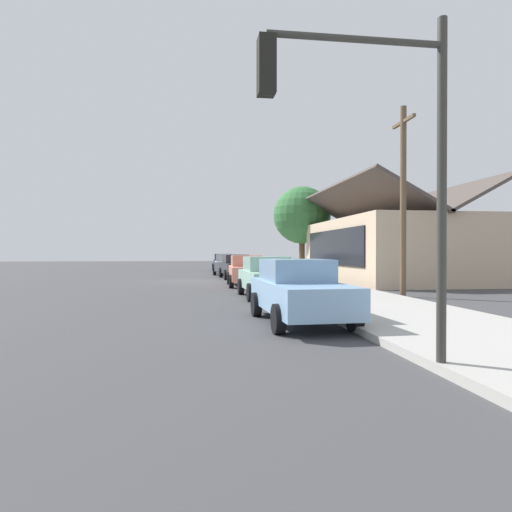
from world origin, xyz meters
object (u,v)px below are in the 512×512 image
(car_charcoal, at_px, (236,266))
(utility_pole_wooden, at_px, (403,197))
(car_navy, at_px, (223,262))
(car_seafoam, at_px, (268,276))
(shade_tree, at_px, (302,215))
(car_skyblue, at_px, (299,290))
(traffic_light_main, at_px, (373,133))
(car_silver, at_px, (227,264))
(fire_hydrant_red, at_px, (247,268))
(car_coral, at_px, (246,270))

(car_charcoal, distance_m, utility_pole_wooden, 14.63)
(car_navy, xyz_separation_m, utility_pole_wooden, (25.67, 5.39, 3.11))
(car_seafoam, relative_size, shade_tree, 0.65)
(car_charcoal, height_order, car_skyblue, same)
(car_charcoal, height_order, traffic_light_main, traffic_light_main)
(car_navy, xyz_separation_m, traffic_light_main, (36.34, -0.26, 2.68))
(car_silver, xyz_separation_m, traffic_light_main, (29.75, -0.11, 2.67))
(car_skyblue, bearing_deg, utility_pole_wooden, 133.93)
(car_silver, height_order, fire_hydrant_red, car_silver)
(car_skyblue, distance_m, traffic_light_main, 5.61)
(car_silver, xyz_separation_m, car_skyblue, (24.82, -0.01, -0.00))
(car_silver, relative_size, fire_hydrant_red, 6.79)
(car_charcoal, relative_size, car_seafoam, 1.09)
(car_coral, height_order, car_skyblue, same)
(car_seafoam, relative_size, car_skyblue, 0.99)
(traffic_light_main, relative_size, utility_pole_wooden, 0.69)
(fire_hydrant_red, bearing_deg, car_seafoam, -4.18)
(car_silver, xyz_separation_m, car_seafoam, (18.42, 0.25, -0.00))
(car_silver, bearing_deg, car_navy, -177.93)
(car_silver, relative_size, car_coral, 1.08)
(traffic_light_main, bearing_deg, utility_pole_wooden, 152.04)
(car_seafoam, distance_m, fire_hydrant_red, 17.89)
(traffic_light_main, bearing_deg, fire_hydrant_red, 176.75)
(car_coral, bearing_deg, car_skyblue, 1.69)
(utility_pole_wooden, height_order, fire_hydrant_red, utility_pole_wooden)
(car_charcoal, height_order, car_coral, same)
(shade_tree, relative_size, traffic_light_main, 1.32)
(car_silver, distance_m, traffic_light_main, 29.87)
(traffic_light_main, height_order, fire_hydrant_red, traffic_light_main)
(car_charcoal, relative_size, shade_tree, 0.71)
(car_skyblue, relative_size, traffic_light_main, 0.87)
(car_silver, relative_size, traffic_light_main, 0.93)
(car_navy, height_order, car_seafoam, same)
(car_navy, height_order, car_skyblue, same)
(car_coral, relative_size, traffic_light_main, 0.86)
(shade_tree, bearing_deg, car_navy, -145.92)
(car_navy, height_order, traffic_light_main, traffic_light_main)
(utility_pole_wooden, bearing_deg, shade_tree, 179.40)
(car_charcoal, bearing_deg, car_seafoam, -2.50)
(car_charcoal, relative_size, utility_pole_wooden, 0.65)
(car_silver, bearing_deg, car_charcoal, 5.38)
(car_navy, distance_m, car_charcoal, 12.41)
(car_navy, relative_size, car_coral, 1.02)
(car_coral, xyz_separation_m, car_seafoam, (5.94, 0.13, 0.00))
(car_seafoam, distance_m, traffic_light_main, 11.66)
(car_skyblue, height_order, fire_hydrant_red, car_skyblue)
(car_skyblue, relative_size, shade_tree, 0.66)
(car_silver, xyz_separation_m, utility_pole_wooden, (19.09, 5.55, 3.11))
(car_seafoam, relative_size, utility_pole_wooden, 0.60)
(car_charcoal, bearing_deg, car_silver, 179.27)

